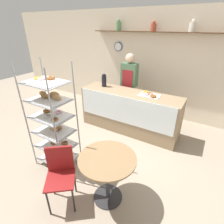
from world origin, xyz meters
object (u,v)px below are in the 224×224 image
Objects in this scene: cafe_table at (107,168)px; cafe_chair at (60,171)px; pastry_rack at (53,120)px; donut_tray_counter at (150,95)px; coffee_carafe at (104,80)px; person_worker at (129,84)px.

cafe_table is 0.90× the size of cafe_chair.
pastry_rack is 2.03m from donut_tray_counter.
pastry_rack is 1.24m from cafe_table.
coffee_carafe is at bearing 94.09° from pastry_rack.
pastry_rack is 1.08× the size of person_worker.
coffee_carafe is at bearing 70.05° from cafe_chair.
donut_tray_counter is at bearing 41.20° from cafe_chair.
cafe_chair is (0.63, -0.51, -0.36)m from pastry_rack.
coffee_carafe is 0.70× the size of donut_tray_counter.
coffee_carafe is (-0.13, 1.76, 0.22)m from pastry_rack.
cafe_chair is at bearing -149.16° from cafe_table.
donut_tray_counter is (0.41, 2.24, 0.45)m from cafe_chair.
donut_tray_counter is (0.73, -0.51, 0.04)m from person_worker.
cafe_table is (1.18, -0.18, -0.32)m from pastry_rack.
person_worker is (0.31, 2.25, 0.05)m from pastry_rack.
cafe_table is 0.64m from cafe_chair.
cafe_table is at bearing -85.80° from donut_tray_counter.
cafe_table is at bearing -70.22° from person_worker.
person_worker is 2.20× the size of cafe_table.
donut_tray_counter is at bearing -1.01° from coffee_carafe.
person_worker is at bearing 58.20° from cafe_chair.
cafe_table is (0.87, -2.42, -0.37)m from person_worker.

